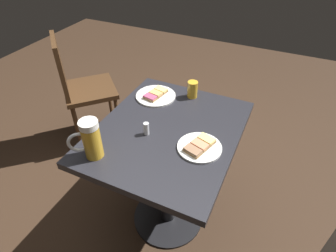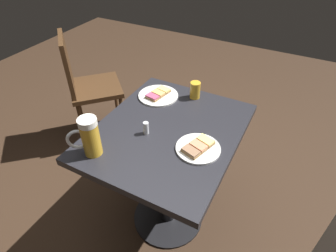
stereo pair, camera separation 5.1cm
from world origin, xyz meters
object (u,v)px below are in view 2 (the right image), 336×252
object	(u,v)px
plate_far	(158,95)
cafe_chair	(86,83)
beer_mug	(89,137)
salt_shaker	(146,128)
beer_glass_small	(195,90)
plate_near	(198,148)

from	to	relation	value
plate_far	cafe_chair	xyz separation A→B (m)	(-0.21, -0.76, -0.23)
beer_mug	cafe_chair	distance (m)	1.09
salt_shaker	plate_far	bearing A→B (deg)	-160.53
plate_far	beer_glass_small	world-z (taller)	beer_glass_small
beer_glass_small	cafe_chair	world-z (taller)	cafe_chair
plate_far	beer_mug	world-z (taller)	beer_mug
beer_glass_small	salt_shaker	world-z (taller)	beer_glass_small
plate_far	beer_mug	bearing A→B (deg)	-3.28
plate_far	plate_near	bearing A→B (deg)	51.33
beer_mug	cafe_chair	bearing A→B (deg)	-135.38
beer_glass_small	cafe_chair	xyz separation A→B (m)	(-0.12, -0.95, -0.27)
plate_near	beer_glass_small	size ratio (longest dim) A/B	2.12
plate_near	salt_shaker	size ratio (longest dim) A/B	3.11
beer_glass_small	beer_mug	bearing A→B (deg)	-19.42
plate_far	cafe_chair	distance (m)	0.82
plate_far	beer_glass_small	xyz separation A→B (m)	(-0.09, 0.19, 0.04)
beer_mug	plate_far	bearing A→B (deg)	176.72
beer_mug	salt_shaker	xyz separation A→B (m)	(-0.22, 0.14, -0.06)
plate_far	salt_shaker	bearing A→B (deg)	19.47
cafe_chair	plate_far	bearing A→B (deg)	28.63
cafe_chair	salt_shaker	bearing A→B (deg)	13.08
plate_near	cafe_chair	size ratio (longest dim) A/B	0.22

